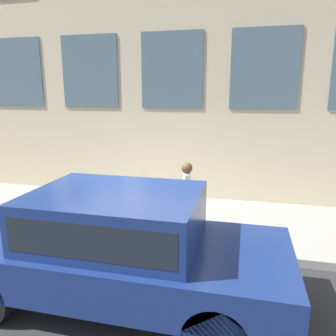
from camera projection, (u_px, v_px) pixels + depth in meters
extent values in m
plane|color=#2D2D30|center=(137.00, 249.00, 6.08)|extent=(80.00, 80.00, 0.00)
cube|color=#9E9B93|center=(157.00, 217.00, 7.44)|extent=(2.90, 60.00, 0.15)
cube|color=#C6B793|center=(173.00, 42.00, 8.07)|extent=(0.30, 40.00, 8.13)
cube|color=#4C6070|center=(264.00, 69.00, 7.56)|extent=(0.03, 1.55, 1.83)
cube|color=#4C6070|center=(172.00, 70.00, 8.06)|extent=(0.03, 1.55, 1.83)
cube|color=#4C6070|center=(90.00, 72.00, 8.56)|extent=(0.03, 1.55, 1.83)
cube|color=#4C6070|center=(17.00, 73.00, 9.06)|extent=(0.03, 1.55, 1.83)
cylinder|color=#2D7260|center=(149.00, 232.00, 6.40)|extent=(0.32, 0.32, 0.04)
cylinder|color=#2D7260|center=(149.00, 219.00, 6.34)|extent=(0.24, 0.24, 0.62)
sphere|color=#2C5D50|center=(149.00, 203.00, 6.27)|extent=(0.25, 0.25, 0.25)
cylinder|color=black|center=(149.00, 200.00, 6.25)|extent=(0.08, 0.08, 0.10)
cylinder|color=#2D7260|center=(157.00, 216.00, 6.28)|extent=(0.09, 0.10, 0.09)
cylinder|color=#2D7260|center=(141.00, 214.00, 6.36)|extent=(0.09, 0.10, 0.09)
cylinder|color=navy|center=(186.00, 214.00, 6.54)|extent=(0.10, 0.10, 0.65)
cylinder|color=navy|center=(187.00, 211.00, 6.67)|extent=(0.10, 0.10, 0.65)
cube|color=white|center=(187.00, 185.00, 6.48)|extent=(0.18, 0.12, 0.49)
cylinder|color=white|center=(186.00, 186.00, 6.35)|extent=(0.08, 0.08, 0.47)
cylinder|color=white|center=(188.00, 183.00, 6.60)|extent=(0.08, 0.08, 0.47)
sphere|color=brown|center=(187.00, 168.00, 6.40)|extent=(0.22, 0.22, 0.22)
cylinder|color=black|center=(59.00, 240.00, 5.64)|extent=(0.24, 0.71, 0.71)
cylinder|color=black|center=(215.00, 334.00, 3.44)|extent=(0.24, 0.71, 0.71)
cylinder|color=black|center=(226.00, 259.00, 4.99)|extent=(0.24, 0.71, 0.71)
cube|color=navy|center=(118.00, 258.00, 4.48)|extent=(1.88, 4.57, 0.56)
cube|color=navy|center=(116.00, 216.00, 4.34)|extent=(1.65, 2.20, 0.66)
cube|color=#1E232D|center=(116.00, 216.00, 4.34)|extent=(1.66, 2.02, 0.42)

